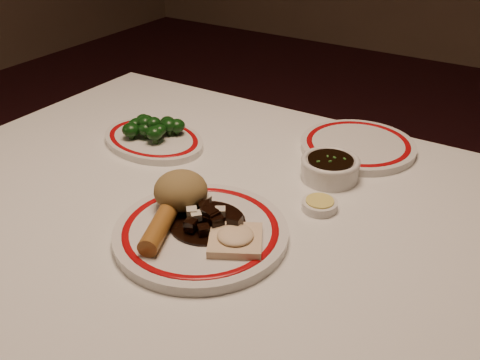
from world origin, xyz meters
name	(u,v)px	position (x,y,z in m)	size (l,w,h in m)	color
dining_table	(212,238)	(0.00, 0.00, 0.66)	(1.20, 0.90, 0.75)	white
main_plate	(201,232)	(0.06, -0.11, 0.76)	(0.31, 0.31, 0.02)	silver
rice_mound	(181,190)	(-0.01, -0.07, 0.80)	(0.09, 0.09, 0.07)	olive
spring_roll	(159,227)	(0.01, -0.16, 0.78)	(0.03, 0.03, 0.12)	#A26827
fried_wonton	(235,238)	(0.13, -0.11, 0.78)	(0.11, 0.11, 0.02)	beige
stirfry_heap	(208,219)	(0.06, -0.09, 0.78)	(0.13, 0.13, 0.03)	black
broccoli_plate	(153,140)	(-0.23, 0.12, 0.76)	(0.28, 0.25, 0.02)	silver
broccoli_pile	(153,127)	(-0.24, 0.12, 0.79)	(0.12, 0.11, 0.05)	#23471C
soy_bowl	(330,169)	(0.15, 0.18, 0.77)	(0.11, 0.11, 0.04)	silver
sweet_sour_dish	(317,168)	(0.12, 0.19, 0.76)	(0.06, 0.06, 0.02)	silver
mustard_dish	(320,205)	(0.18, 0.07, 0.76)	(0.06, 0.06, 0.02)	silver
far_plate	(358,145)	(0.16, 0.33, 0.76)	(0.31, 0.31, 0.02)	silver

